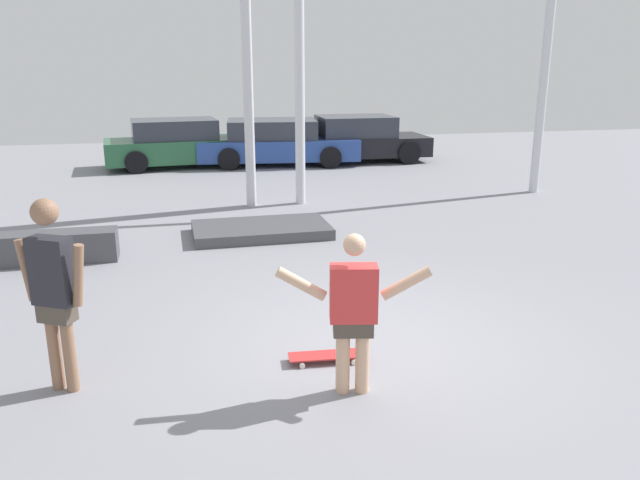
% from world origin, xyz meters
% --- Properties ---
extents(ground_plane, '(36.00, 36.00, 0.00)m').
position_xyz_m(ground_plane, '(0.00, 0.00, 0.00)').
color(ground_plane, gray).
extents(skateboarder, '(1.35, 0.36, 1.48)m').
position_xyz_m(skateboarder, '(-0.47, -0.96, 0.81)').
color(skateboarder, '#DBAD89').
rests_on(skateboarder, ground_plane).
extents(skateboard, '(0.77, 0.29, 0.08)m').
position_xyz_m(skateboard, '(-0.57, -0.35, 0.06)').
color(skateboard, red).
rests_on(skateboard, ground_plane).
extents(grind_box, '(2.40, 0.46, 0.46)m').
position_xyz_m(grind_box, '(-4.09, 3.63, 0.23)').
color(grind_box, '#47474C').
rests_on(grind_box, ground_plane).
extents(manual_pad, '(2.33, 1.34, 0.18)m').
position_xyz_m(manual_pad, '(-0.61, 4.46, 0.09)').
color(manual_pad, '#47474C').
rests_on(manual_pad, ground_plane).
extents(canopy_support_left, '(5.60, 0.20, 6.23)m').
position_xyz_m(canopy_support_left, '(-3.22, 6.75, 3.77)').
color(canopy_support_left, silver).
rests_on(canopy_support_left, ground_plane).
extents(canopy_support_right, '(5.60, 0.20, 6.23)m').
position_xyz_m(canopy_support_right, '(3.22, 6.75, 3.77)').
color(canopy_support_right, silver).
rests_on(canopy_support_right, ground_plane).
extents(parked_car_green, '(4.27, 2.15, 1.32)m').
position_xyz_m(parked_car_green, '(-1.92, 12.11, 0.63)').
color(parked_car_green, '#28603D').
rests_on(parked_car_green, ground_plane).
extents(parked_car_blue, '(4.67, 2.32, 1.27)m').
position_xyz_m(parked_car_blue, '(0.80, 11.94, 0.62)').
color(parked_car_blue, '#284793').
rests_on(parked_car_blue, ground_plane).
extents(parked_car_black, '(3.91, 1.94, 1.33)m').
position_xyz_m(parked_car_black, '(3.26, 11.98, 0.64)').
color(parked_car_black, black).
rests_on(parked_car_black, ground_plane).
extents(bystander, '(0.64, 0.40, 1.78)m').
position_xyz_m(bystander, '(-3.02, -0.36, 1.00)').
color(bystander, '#8C664C').
rests_on(bystander, ground_plane).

